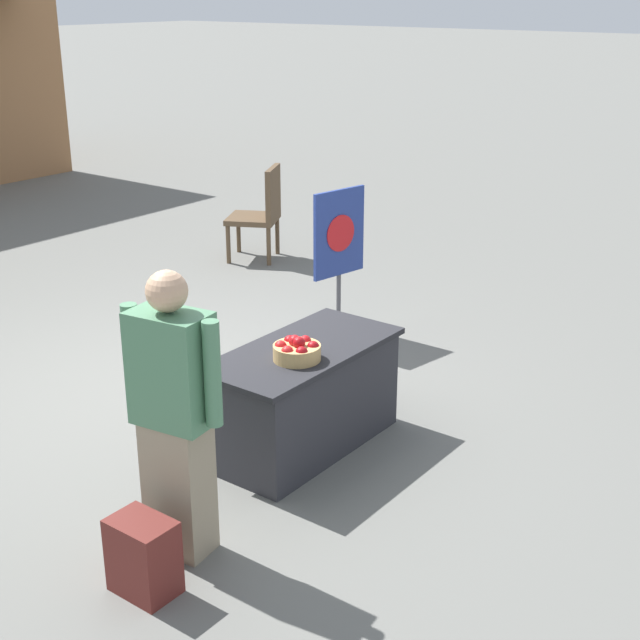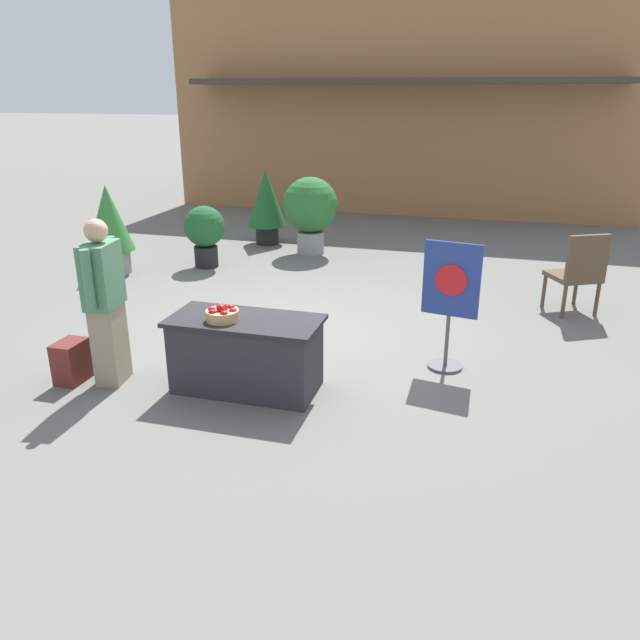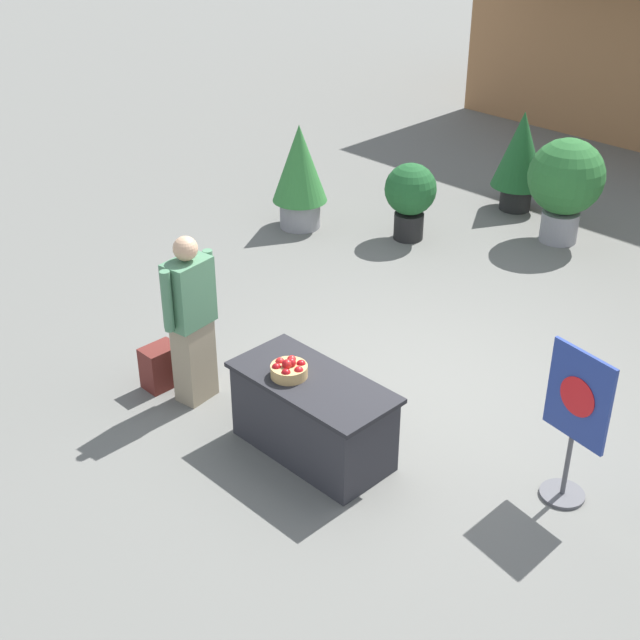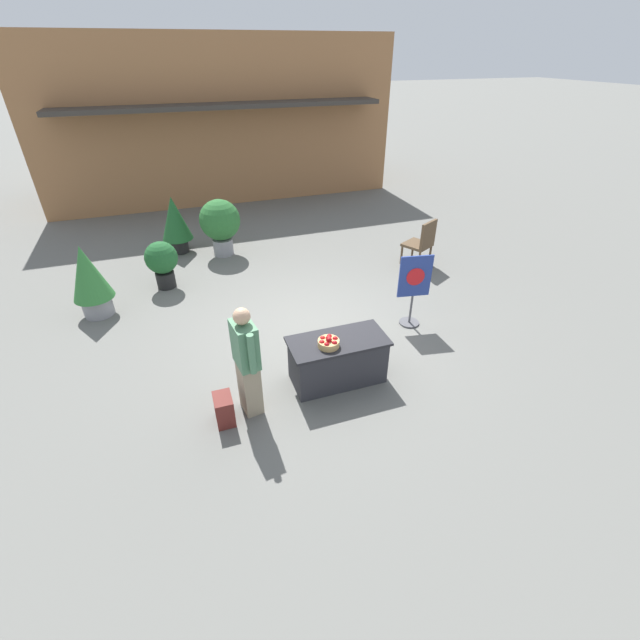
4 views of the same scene
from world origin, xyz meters
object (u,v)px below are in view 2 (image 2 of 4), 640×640
Objects in this scene: backpack at (71,362)px; potted_plant_far_right at (205,231)px; person_visitor at (105,302)px; potted_plant_near_left at (109,225)px; display_table at (246,354)px; potted_plant_near_right at (266,202)px; patio_chair at (579,270)px; potted_plant_far_left at (310,208)px; poster_board at (450,301)px; apple_basket at (222,314)px.

backpack is 4.33m from potted_plant_far_right.
person_visitor reaches higher than potted_plant_near_left.
display_table is 1.04× the size of potted_plant_near_left.
potted_plant_near_right is (-1.93, 5.76, 0.42)m from display_table.
patio_chair is 4.70m from potted_plant_far_left.
potted_plant_near_right is at bearing 87.17° from person_visitor.
potted_plant_near_left is 1.03× the size of potted_plant_far_left.
poster_board is at bearing 20.60° from backpack.
potted_plant_near_right is (-0.19, 6.08, 0.58)m from backpack.
display_table is 2.11m from poster_board.
patio_chair is (4.61, 3.35, -0.24)m from person_visitor.
person_visitor is 5.49m from potted_plant_far_left.
potted_plant_near_left is (-3.39, 3.33, -0.03)m from apple_basket.
person_visitor is 5.99m from potted_plant_near_right.
patio_chair is (5.00, 3.47, 0.38)m from backpack.
poster_board is 5.82m from potted_plant_near_left.
potted_plant_far_left is (-0.75, 5.37, 0.01)m from apple_basket.
person_visitor reaches higher than patio_chair.
patio_chair reaches higher than display_table.
person_visitor reaches higher than potted_plant_far_left.
potted_plant_far_right is (1.25, 0.73, -0.16)m from potted_plant_near_left.
potted_plant_far_right is (-0.39, -1.80, -0.19)m from potted_plant_near_right.
apple_basket is at bearing -50.75° from poster_board.
display_table is 1.05× the size of potted_plant_near_right.
apple_basket is at bearing -44.46° from potted_plant_near_left.
potted_plant_near_left is at bearing -102.30° from poster_board.
potted_plant_near_right reaches higher than apple_basket.
poster_board is (1.99, 1.11, -0.06)m from apple_basket.
person_visitor reaches higher than apple_basket.
potted_plant_near_left is (-2.22, 3.43, -0.07)m from person_visitor.
potted_plant_near_right reaches higher than potted_plant_far_right.
poster_board is 5.07m from potted_plant_far_right.
potted_plant_far_right is at bearing -136.67° from potted_plant_far_left.
potted_plant_far_left is at bearing 99.97° from display_table.
potted_plant_near_right reaches higher than potted_plant_far_left.
display_table is 0.47m from apple_basket.
patio_chair is 0.78× the size of potted_plant_near_left.
potted_plant_near_left is (-6.83, 0.08, 0.17)m from patio_chair.
display_table is 4.69× the size of apple_basket.
person_visitor is 4.09m from potted_plant_near_left.
person_visitor is 1.22× the size of potted_plant_far_left.
potted_plant_far_right is (-1.39, -1.31, -0.20)m from potted_plant_far_left.
apple_basket reaches higher than display_table.
apple_basket is 2.28m from poster_board.
person_visitor is 3.89× the size of backpack.
display_table is at bearing -59.66° from potted_plant_far_right.
patio_chair is 5.64m from potted_plant_far_right.
person_visitor is at bearing -76.93° from potted_plant_far_right.
potted_plant_near_right is 1.11m from potted_plant_far_left.
potted_plant_far_left is at bearing -137.18° from poster_board.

